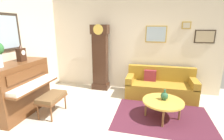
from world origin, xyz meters
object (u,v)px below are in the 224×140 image
(green_jug, at_px, (164,96))
(piano_bench, at_px, (52,98))
(coffee_table, at_px, (163,102))
(mantel_clock, at_px, (21,54))
(couch, at_px, (160,86))
(grandfather_clock, at_px, (100,59))
(piano, at_px, (20,88))

(green_jug, bearing_deg, piano_bench, -168.88)
(coffee_table, height_order, mantel_clock, mantel_clock)
(piano_bench, xyz_separation_m, coffee_table, (2.45, 0.43, -0.02))
(couch, distance_m, coffee_table, 1.21)
(grandfather_clock, relative_size, mantel_clock, 5.34)
(coffee_table, distance_m, green_jug, 0.13)
(couch, relative_size, green_jug, 7.92)
(piano, bearing_deg, mantel_clock, 89.35)
(coffee_table, bearing_deg, mantel_clock, -174.15)
(couch, xyz_separation_m, coffee_table, (0.02, -1.21, 0.07))
(coffee_table, bearing_deg, piano_bench, -169.97)
(couch, bearing_deg, coffee_table, -89.01)
(couch, distance_m, green_jug, 1.17)
(couch, bearing_deg, mantel_clock, -154.25)
(piano, relative_size, grandfather_clock, 0.71)
(mantel_clock, distance_m, green_jug, 3.36)
(couch, relative_size, mantel_clock, 5.00)
(piano, xyz_separation_m, grandfather_clock, (1.34, 1.91, 0.36))
(grandfather_clock, relative_size, couch, 1.07)
(piano, height_order, mantel_clock, mantel_clock)
(grandfather_clock, bearing_deg, green_jug, -35.48)
(green_jug, bearing_deg, couch, 92.20)
(grandfather_clock, relative_size, green_jug, 8.46)
(piano_bench, distance_m, couch, 2.93)
(piano_bench, bearing_deg, grandfather_clock, 72.16)
(piano_bench, height_order, grandfather_clock, grandfather_clock)
(grandfather_clock, distance_m, coffee_table, 2.40)
(piano, bearing_deg, couch, 28.37)
(piano_bench, height_order, mantel_clock, mantel_clock)
(mantel_clock, xyz_separation_m, green_jug, (3.23, 0.38, -0.87))
(mantel_clock, bearing_deg, piano, -90.65)
(piano_bench, relative_size, grandfather_clock, 0.34)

